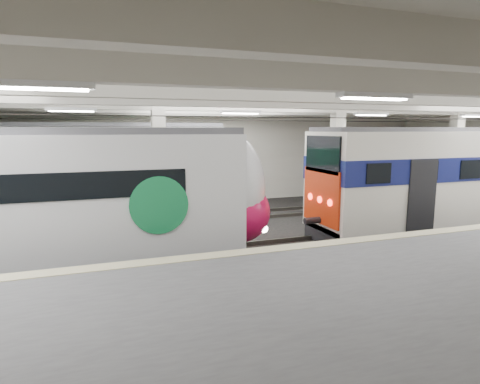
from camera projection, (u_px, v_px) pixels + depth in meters
name	position (u px, v px, depth m)	size (l,w,h in m)	color
station_hall	(281.00, 164.00, 12.14)	(36.00, 24.00, 5.75)	black
modern_emu	(78.00, 202.00, 12.02)	(13.40, 2.77, 4.34)	white
older_rer	(457.00, 177.00, 16.85)	(13.19, 2.91, 4.36)	silver
far_train	(52.00, 176.00, 16.71)	(14.42, 3.39, 4.56)	white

